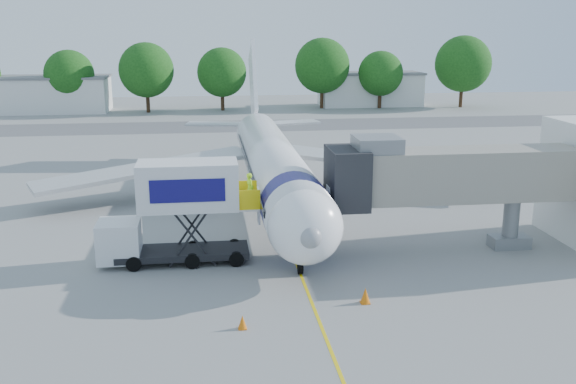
{
  "coord_description": "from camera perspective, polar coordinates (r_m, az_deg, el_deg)",
  "views": [
    {
      "loc": [
        -4.58,
        -40.0,
        12.25
      ],
      "look_at": [
        -0.06,
        -5.04,
        3.2
      ],
      "focal_mm": 40.0,
      "sensor_mm": 36.0,
      "label": 1
    }
  ],
  "objects": [
    {
      "name": "taxiway_strip",
      "position": [
        83.04,
        -4.15,
        5.88
      ],
      "size": [
        120.0,
        10.0,
        0.01
      ],
      "primitive_type": "cube",
      "color": "#59595B",
      "rests_on": "ground"
    },
    {
      "name": "aircraft",
      "position": [
        45.33,
        -1.42,
        2.55
      ],
      "size": [
        34.17,
        37.73,
        11.35
      ],
      "color": "white",
      "rests_on": "ground"
    },
    {
      "name": "tree_b",
      "position": [
        100.74,
        -18.87,
        9.84
      ],
      "size": [
        7.2,
        7.2,
        9.18
      ],
      "color": "#382314",
      "rests_on": "ground"
    },
    {
      "name": "jet_bridge",
      "position": [
        36.19,
        13.16,
        1.39
      ],
      "size": [
        13.9,
        3.2,
        6.6
      ],
      "color": "gray",
      "rests_on": "ground"
    },
    {
      "name": "tree_e",
      "position": [
        100.96,
        3.06,
        11.15
      ],
      "size": [
        8.47,
        8.47,
        10.8
      ],
      "color": "#382314",
      "rests_on": "ground"
    },
    {
      "name": "catering_hiloader",
      "position": [
        34.38,
        -9.9,
        -1.85
      ],
      "size": [
        8.5,
        2.44,
        5.5
      ],
      "color": "black",
      "rests_on": "ground"
    },
    {
      "name": "guidance_line",
      "position": [
        42.09,
        -0.8,
        -2.52
      ],
      "size": [
        0.15,
        70.0,
        0.01
      ],
      "primitive_type": "cube",
      "color": "yellow",
      "rests_on": "ground"
    },
    {
      "name": "ground_tug",
      "position": [
        27.27,
        3.81,
        -10.71
      ],
      "size": [
        3.37,
        1.82,
        1.33
      ],
      "rotation": [
        0.0,
        0.0,
        0.03
      ],
      "color": "silver",
      "rests_on": "ground"
    },
    {
      "name": "outbuilding_right",
      "position": [
        105.85,
        7.3,
        9.09
      ],
      "size": [
        16.4,
        7.4,
        5.3
      ],
      "color": "silver",
      "rests_on": "ground"
    },
    {
      "name": "tree_f",
      "position": [
        102.18,
        8.23,
        10.39
      ],
      "size": [
        6.93,
        6.93,
        8.83
      ],
      "color": "#382314",
      "rests_on": "ground"
    },
    {
      "name": "outbuilding_left",
      "position": [
        103.16,
        -20.68,
        8.15
      ],
      "size": [
        18.4,
        8.4,
        5.3
      ],
      "color": "silver",
      "rests_on": "ground"
    },
    {
      "name": "safety_cone_b",
      "position": [
        27.45,
        -4.07,
        -11.48
      ],
      "size": [
        0.38,
        0.38,
        0.61
      ],
      "color": "orange",
      "rests_on": "ground"
    },
    {
      "name": "tree_c",
      "position": [
        97.99,
        -12.49,
        10.54
      ],
      "size": [
        8.03,
        8.03,
        10.24
      ],
      "color": "#382314",
      "rests_on": "ground"
    },
    {
      "name": "tree_g",
      "position": [
        105.8,
        15.3,
        10.93
      ],
      "size": [
        8.74,
        8.74,
        11.14
      ],
      "color": "#382314",
      "rests_on": "ground"
    },
    {
      "name": "ground",
      "position": [
        42.09,
        -0.8,
        -2.53
      ],
      "size": [
        160.0,
        160.0,
        0.0
      ],
      "primitive_type": "plane",
      "color": "gray",
      "rests_on": "ground"
    },
    {
      "name": "tree_d",
      "position": [
        98.7,
        -5.9,
        10.53
      ],
      "size": [
        7.4,
        7.4,
        9.43
      ],
      "color": "#382314",
      "rests_on": "ground"
    },
    {
      "name": "safety_cone_a",
      "position": [
        29.91,
        6.89,
        -9.15
      ],
      "size": [
        0.47,
        0.47,
        0.74
      ],
      "color": "orange",
      "rests_on": "ground"
    }
  ]
}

